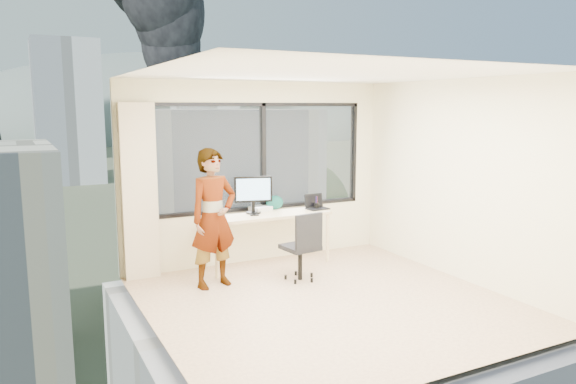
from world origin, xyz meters
TOP-DOWN VIEW (x-y plane):
  - floor at (0.00, 0.00)m, footprint 4.00×4.00m
  - ceiling at (0.00, 0.00)m, footprint 4.00×4.00m
  - wall_front at (0.00, -2.00)m, footprint 4.00×0.01m
  - wall_left at (-2.00, 0.00)m, footprint 0.01×4.00m
  - wall_right at (2.00, 0.00)m, footprint 0.01×4.00m
  - window_wall at (0.05, 2.00)m, footprint 3.30×0.16m
  - curtain at (-1.72, 1.88)m, footprint 0.45×0.14m
  - desk at (0.00, 1.66)m, footprint 1.80×0.60m
  - chair at (0.10, 0.85)m, footprint 0.53×0.53m
  - person at (-0.98, 1.12)m, footprint 0.71×0.55m
  - monitor at (-0.17, 1.75)m, footprint 0.55×0.25m
  - game_console at (-0.00, 1.88)m, footprint 0.33×0.30m
  - laptop at (0.80, 1.61)m, footprint 0.33×0.35m
  - cellphone at (-0.22, 1.60)m, footprint 0.13×0.09m
  - pen_cup at (0.80, 1.63)m, footprint 0.08×0.08m
  - handbag at (0.22, 1.87)m, footprint 0.29×0.20m
  - exterior_ground at (0.00, 120.00)m, footprint 400.00×400.00m
  - near_bldg_b at (12.00, 38.00)m, footprint 14.00×13.00m
  - near_bldg_c at (30.00, 28.00)m, footprint 12.00×10.00m
  - far_tower_b at (8.00, 120.00)m, footprint 13.00×13.00m
  - far_tower_c at (45.00, 140.00)m, footprint 15.00×15.00m
  - hill_b at (100.00, 320.00)m, footprint 300.00×220.00m
  - tree_b at (4.00, 18.00)m, footprint 7.60×7.60m
  - tree_c at (22.00, 40.00)m, footprint 8.40×8.40m
  - smoke_plume_b at (55.00, 170.00)m, footprint 30.00×18.00m

SIDE VIEW (x-z plane):
  - exterior_ground at x=0.00m, z-range -14.02..-13.98m
  - hill_b at x=100.00m, z-range -62.00..34.00m
  - tree_b at x=4.00m, z-range -14.00..-5.00m
  - near_bldg_c at x=30.00m, z-range -14.00..-4.00m
  - tree_c at x=22.00m, z-range -14.00..-4.00m
  - near_bldg_b at x=12.00m, z-range -14.00..2.00m
  - far_tower_c at x=45.00m, z-range -14.00..12.00m
  - floor at x=0.00m, z-range -0.01..0.01m
  - desk at x=0.00m, z-range 0.00..0.75m
  - chair at x=0.10m, z-range 0.00..0.93m
  - cellphone at x=-0.22m, z-range 0.75..0.76m
  - game_console at x=0.00m, z-range 0.75..0.82m
  - pen_cup at x=0.80m, z-range 0.75..0.84m
  - laptop at x=0.80m, z-range 0.75..0.95m
  - handbag at x=0.22m, z-range 0.75..0.96m
  - person at x=-0.98m, z-range 0.00..1.75m
  - far_tower_b at x=8.00m, z-range -14.00..16.00m
  - monitor at x=-0.17m, z-range 0.75..1.29m
  - curtain at x=-1.72m, z-range 0.00..2.30m
  - wall_front at x=0.00m, z-range 0.00..2.60m
  - wall_left at x=-2.00m, z-range 0.00..2.60m
  - wall_right at x=2.00m, z-range 0.00..2.60m
  - window_wall at x=0.05m, z-range 0.75..2.30m
  - ceiling at x=0.00m, z-range 2.60..2.60m
  - smoke_plume_b at x=55.00m, z-range -8.00..62.00m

